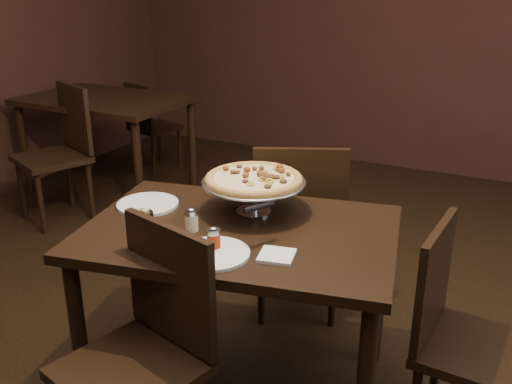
% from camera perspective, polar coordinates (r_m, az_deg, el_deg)
% --- Properties ---
extents(room, '(6.04, 7.04, 2.84)m').
position_cam_1_polar(room, '(1.99, 0.98, 11.63)').
color(room, black).
rests_on(room, ground).
extents(dining_table, '(1.37, 1.05, 0.77)m').
position_cam_1_polar(dining_table, '(2.33, -1.66, -5.91)').
color(dining_table, black).
rests_on(dining_table, ground).
extents(background_table, '(1.28, 0.85, 0.80)m').
position_cam_1_polar(background_table, '(4.80, -14.78, 7.89)').
color(background_table, black).
rests_on(background_table, ground).
extents(pizza_stand, '(0.44, 0.44, 0.18)m').
position_cam_1_polar(pizza_stand, '(2.38, -0.22, 1.26)').
color(pizza_stand, '#B7B7BE').
rests_on(pizza_stand, dining_table).
extents(parmesan_shaker, '(0.06, 0.06, 0.10)m').
position_cam_1_polar(parmesan_shaker, '(2.26, -6.47, -2.78)').
color(parmesan_shaker, '#FBF2C3').
rests_on(parmesan_shaker, dining_table).
extents(pepper_flake_shaker, '(0.05, 0.05, 0.09)m').
position_cam_1_polar(pepper_flake_shaker, '(2.10, -4.26, -4.72)').
color(pepper_flake_shaker, maroon).
rests_on(pepper_flake_shaker, dining_table).
extents(packet_caddy, '(0.09, 0.09, 0.07)m').
position_cam_1_polar(packet_caddy, '(2.35, -11.26, -2.55)').
color(packet_caddy, black).
rests_on(packet_caddy, dining_table).
extents(napkin_stack, '(0.15, 0.15, 0.01)m').
position_cam_1_polar(napkin_stack, '(2.06, 2.09, -6.39)').
color(napkin_stack, white).
rests_on(napkin_stack, dining_table).
extents(plate_left, '(0.27, 0.27, 0.01)m').
position_cam_1_polar(plate_left, '(2.55, -10.78, -1.20)').
color(plate_left, white).
rests_on(plate_left, dining_table).
extents(plate_near, '(0.27, 0.27, 0.01)m').
position_cam_1_polar(plate_near, '(2.08, -4.34, -6.17)').
color(plate_near, white).
rests_on(plate_near, dining_table).
extents(serving_spatula, '(0.17, 0.17, 0.02)m').
position_cam_1_polar(serving_spatula, '(2.11, 0.29, -1.58)').
color(serving_spatula, '#B7B7BE').
rests_on(serving_spatula, pizza_stand).
extents(chair_far, '(0.60, 0.60, 0.97)m').
position_cam_1_polar(chair_far, '(2.93, 4.28, -3.19)').
color(chair_far, black).
rests_on(chair_far, ground).
extents(chair_near, '(0.53, 0.53, 0.93)m').
position_cam_1_polar(chair_near, '(2.10, -10.94, -14.87)').
color(chair_near, black).
rests_on(chair_near, ground).
extents(chair_side, '(0.44, 0.44, 0.89)m').
position_cam_1_polar(chair_side, '(2.31, 19.75, -13.00)').
color(chair_side, black).
rests_on(chair_side, ground).
extents(bg_chair_far, '(0.47, 0.47, 0.81)m').
position_cam_1_polar(bg_chair_far, '(5.37, -10.63, 6.81)').
color(bg_chair_far, black).
rests_on(bg_chair_far, ground).
extents(bg_chair_near, '(0.60, 0.60, 0.98)m').
position_cam_1_polar(bg_chair_near, '(4.41, -18.93, 4.20)').
color(bg_chair_near, black).
rests_on(bg_chair_near, ground).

